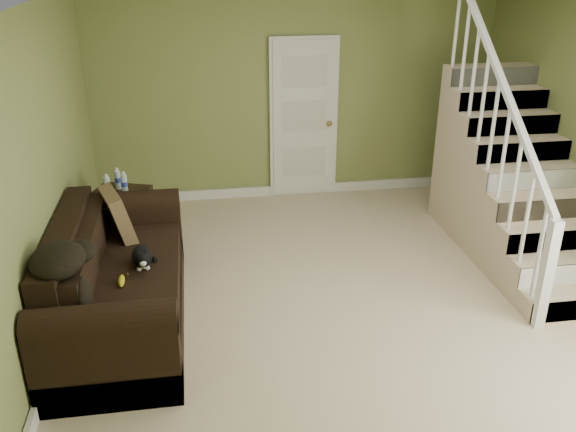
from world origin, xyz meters
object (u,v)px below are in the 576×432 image
object	(u,v)px
sofa	(115,285)
cat	(142,257)
banana	(121,281)
side_table	(121,221)

from	to	relation	value
sofa	cat	world-z (taller)	sofa
sofa	cat	size ratio (longest dim) A/B	5.10
sofa	banana	xyz separation A→B (m)	(0.10, -0.24, 0.18)
side_table	banana	bearing A→B (deg)	-84.17
cat	banana	bearing A→B (deg)	-125.87
cat	banana	world-z (taller)	cat
side_table	sofa	bearing A→B (deg)	-87.16
side_table	cat	world-z (taller)	side_table
sofa	cat	bearing A→B (deg)	6.39
side_table	banana	distance (m)	1.66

